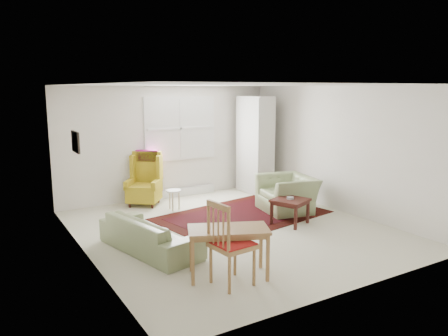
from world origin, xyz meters
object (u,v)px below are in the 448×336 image
armchair (287,190)px  stool (174,200)px  cabinet (255,145)px  desk (228,252)px  wingback_chair (144,179)px  coffee_table (290,211)px  desk_chair (232,243)px  sofa (150,227)px

armchair → stool: 2.30m
cabinet → desk: 4.87m
armchair → wingback_chair: (-2.30, 1.92, 0.14)m
stool → coffee_table: bearing=-54.0°
stool → desk_chair: desk_chair is taller
sofa → stool: 2.28m
wingback_chair → desk_chair: 4.21m
wingback_chair → desk: 3.98m
armchair → wingback_chair: 3.00m
sofa → cabinet: size_ratio=0.81×
armchair → desk: size_ratio=1.05×
wingback_chair → coffee_table: (1.80, -2.62, -0.33)m
armchair → wingback_chair: wingback_chair is taller
coffee_table → desk: bearing=-147.8°
sofa → desk_chair: desk_chair is taller
wingback_chair → desk: (-0.33, -3.96, -0.24)m
wingback_chair → stool: size_ratio=2.73×
armchair → desk: (-2.63, -2.04, -0.10)m
sofa → desk: (0.54, -1.40, -0.04)m
sofa → coffee_table: 2.68m
wingback_chair → cabinet: size_ratio=0.50×
desk → stool: bearing=77.8°
sofa → stool: (1.26, 1.90, -0.16)m
sofa → coffee_table: (2.68, -0.05, -0.13)m
cabinet → desk_chair: cabinet is taller
wingback_chair → desk: bearing=-56.6°
armchair → stool: bearing=-112.6°
desk_chair → desk: bearing=-25.5°
coffee_table → desk: (-2.13, -1.34, 0.09)m
armchair → coffee_table: armchair is taller
armchair → cabinet: cabinet is taller
coffee_table → cabinet: (0.88, 2.39, 0.89)m
stool → armchair: bearing=-33.1°
sofa → cabinet: 4.33m
sofa → stool: bearing=-46.6°
cabinet → desk_chair: (-3.10, -3.96, -0.58)m
armchair → stool: armchair is taller
armchair → stool: size_ratio=2.62×
wingback_chair → coffee_table: size_ratio=1.98×
coffee_table → desk_chair: bearing=-144.6°
coffee_table → cabinet: size_ratio=0.26×
sofa → wingback_chair: (0.87, 2.57, 0.20)m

